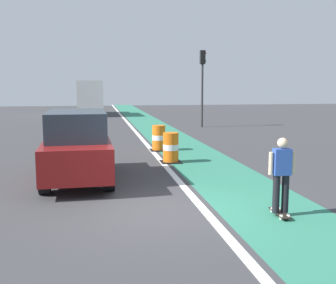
{
  "coord_description": "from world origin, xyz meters",
  "views": [
    {
      "loc": [
        -1.43,
        -8.78,
        2.76
      ],
      "look_at": [
        0.66,
        3.13,
        1.1
      ],
      "focal_mm": 43.69,
      "sensor_mm": 36.0,
      "label": 1
    }
  ],
  "objects_px": {
    "traffic_barrel_mid": "(159,138)",
    "traffic_light_corner": "(202,75)",
    "skateboarder_on_lane": "(281,174)",
    "traffic_barrel_front": "(171,148)",
    "parked_suv_nearest": "(77,146)",
    "delivery_truck_down_block": "(89,96)"
  },
  "relations": [
    {
      "from": "traffic_barrel_mid",
      "to": "traffic_light_corner",
      "type": "height_order",
      "value": "traffic_light_corner"
    },
    {
      "from": "skateboarder_on_lane",
      "to": "traffic_barrel_front",
      "type": "distance_m",
      "value": 6.61
    },
    {
      "from": "traffic_barrel_front",
      "to": "traffic_light_corner",
      "type": "relative_size",
      "value": 0.21
    },
    {
      "from": "skateboarder_on_lane",
      "to": "parked_suv_nearest",
      "type": "bearing_deg",
      "value": 136.45
    },
    {
      "from": "traffic_barrel_mid",
      "to": "traffic_light_corner",
      "type": "distance_m",
      "value": 10.91
    },
    {
      "from": "traffic_light_corner",
      "to": "traffic_barrel_mid",
      "type": "bearing_deg",
      "value": -114.86
    },
    {
      "from": "skateboarder_on_lane",
      "to": "traffic_light_corner",
      "type": "bearing_deg",
      "value": 80.32
    },
    {
      "from": "delivery_truck_down_block",
      "to": "traffic_light_corner",
      "type": "relative_size",
      "value": 1.5
    },
    {
      "from": "parked_suv_nearest",
      "to": "traffic_barrel_mid",
      "type": "distance_m",
      "value": 6.06
    },
    {
      "from": "parked_suv_nearest",
      "to": "traffic_barrel_front",
      "type": "height_order",
      "value": "parked_suv_nearest"
    },
    {
      "from": "skateboarder_on_lane",
      "to": "traffic_light_corner",
      "type": "xyz_separation_m",
      "value": [
        3.21,
        18.83,
        2.59
      ]
    },
    {
      "from": "traffic_barrel_mid",
      "to": "traffic_barrel_front",
      "type": "bearing_deg",
      "value": -89.78
    },
    {
      "from": "delivery_truck_down_block",
      "to": "traffic_barrel_front",
      "type": "bearing_deg",
      "value": -82.84
    },
    {
      "from": "traffic_barrel_mid",
      "to": "delivery_truck_down_block",
      "type": "bearing_deg",
      "value": 98.01
    },
    {
      "from": "delivery_truck_down_block",
      "to": "traffic_barrel_mid",
      "type": "bearing_deg",
      "value": -81.99
    },
    {
      "from": "traffic_light_corner",
      "to": "skateboarder_on_lane",
      "type": "bearing_deg",
      "value": -99.68
    },
    {
      "from": "traffic_light_corner",
      "to": "delivery_truck_down_block",
      "type": "bearing_deg",
      "value": 119.67
    },
    {
      "from": "parked_suv_nearest",
      "to": "skateboarder_on_lane",
      "type": "bearing_deg",
      "value": -43.55
    },
    {
      "from": "traffic_barrel_mid",
      "to": "parked_suv_nearest",
      "type": "bearing_deg",
      "value": -121.9
    },
    {
      "from": "skateboarder_on_lane",
      "to": "parked_suv_nearest",
      "type": "relative_size",
      "value": 0.36
    },
    {
      "from": "delivery_truck_down_block",
      "to": "traffic_light_corner",
      "type": "height_order",
      "value": "traffic_light_corner"
    },
    {
      "from": "parked_suv_nearest",
      "to": "traffic_barrel_front",
      "type": "xyz_separation_m",
      "value": [
        3.2,
        2.31,
        -0.5
      ]
    }
  ]
}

